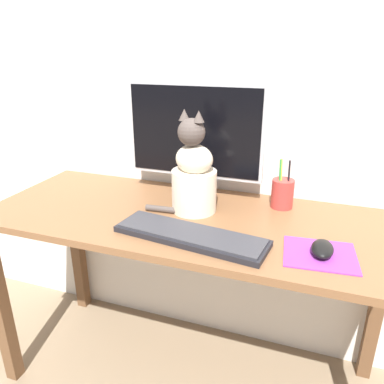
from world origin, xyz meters
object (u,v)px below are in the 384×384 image
at_px(computer_mouse_right, 322,249).
at_px(cat, 193,175).
at_px(keyboard, 190,235).
at_px(monitor, 195,137).
at_px(pen_cup, 282,193).

distance_m(computer_mouse_right, cat, 0.49).
height_order(keyboard, computer_mouse_right, computer_mouse_right).
relative_size(monitor, cat, 1.46).
xyz_separation_m(monitor, computer_mouse_right, (0.49, -0.31, -0.21)).
relative_size(keyboard, computer_mouse_right, 4.73).
bearing_deg(cat, pen_cup, 40.02).
distance_m(keyboard, pen_cup, 0.41).
xyz_separation_m(computer_mouse_right, cat, (-0.45, 0.17, 0.11)).
xyz_separation_m(cat, pen_cup, (0.30, 0.13, -0.08)).
xyz_separation_m(monitor, pen_cup, (0.34, -0.01, -0.18)).
bearing_deg(keyboard, monitor, 114.51).
xyz_separation_m(keyboard, pen_cup, (0.23, 0.34, 0.04)).
bearing_deg(computer_mouse_right, monitor, 147.29).
bearing_deg(keyboard, pen_cup, 62.75).
bearing_deg(computer_mouse_right, cat, 158.79).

